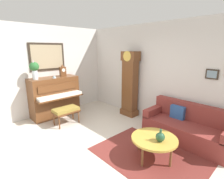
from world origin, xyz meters
name	(u,v)px	position (x,y,z in m)	size (l,w,h in m)	color
ground_plane	(87,151)	(0.00, 0.00, -0.05)	(6.40, 6.00, 0.10)	beige
wall_left	(36,72)	(-2.60, 0.01, 1.41)	(0.13, 4.90, 2.80)	silver
wall_back	(154,73)	(0.01, 2.40, 1.40)	(5.30, 0.13, 2.80)	silver
area_rug	(148,156)	(1.06, 0.75, 0.00)	(2.10, 1.50, 0.01)	maroon
piano	(55,97)	(-2.23, 0.38, 0.63)	(0.87, 1.44, 1.24)	brown
piano_bench	(66,111)	(-1.40, 0.30, 0.41)	(0.42, 0.70, 0.48)	brown
grandfather_clock	(130,86)	(-0.65, 2.13, 0.96)	(0.52, 0.34, 2.03)	brown
couch	(187,127)	(1.29, 1.95, 0.31)	(1.90, 0.80, 0.84)	maroon
coffee_table	(154,139)	(1.16, 0.79, 0.40)	(0.88, 0.88, 0.44)	gold
mantel_clock	(63,71)	(-2.23, 0.70, 1.41)	(0.13, 0.18, 0.38)	brown
flower_vase	(34,69)	(-2.23, -0.15, 1.55)	(0.26, 0.26, 0.58)	silver
teacup	(54,77)	(-2.09, 0.34, 1.26)	(0.12, 0.12, 0.06)	#ADC6D6
green_jug	(160,137)	(1.30, 0.76, 0.52)	(0.17, 0.17, 0.24)	#234C33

